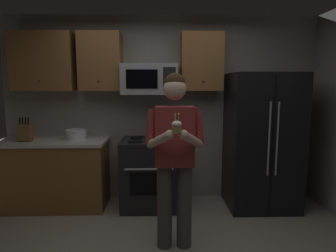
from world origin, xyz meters
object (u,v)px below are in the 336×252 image
Objects in this scene: person at (175,152)px; cupcake at (177,127)px; refrigerator at (262,141)px; bowl_large_white at (76,134)px; knife_block at (25,132)px; oven_range at (150,173)px; microwave at (149,79)px.

cupcake is at bearing -90.00° from person.
cupcake is at bearing -132.76° from refrigerator.
bowl_large_white is 1.93m from cupcake.
oven_range is at bearing 1.04° from knife_block.
oven_range is 1.26m from microwave.
bowl_large_white is (-0.99, 0.07, 0.53)m from oven_range.
oven_range is 0.53× the size of person.
oven_range is at bearing 105.21° from person.
knife_block is (-1.61, -0.15, -0.69)m from microwave.
cupcake is at bearing -35.05° from knife_block.
microwave is at bearing 5.26° from knife_block.
refrigerator reaches higher than bowl_large_white.
knife_block is at bearing 179.82° from refrigerator.
bowl_large_white is 0.16× the size of person.
knife_block is 0.63m from bowl_large_white.
oven_range is 5.36× the size of cupcake.
microwave is at bearing 103.69° from person.
bowl_large_white is at bearing 177.56° from refrigerator.
knife_block is (-3.11, 0.01, 0.13)m from refrigerator.
person is at bearing -140.92° from refrigerator.
oven_range is at bearing 101.64° from cupcake.
refrigerator is 1.84m from cupcake.
microwave reaches higher than cupcake.
refrigerator is at bearing -6.03° from microwave.
microwave is 2.31× the size of knife_block.
oven_range is 1.56m from refrigerator.
oven_range is 1.62m from cupcake.
knife_block is at bearing -171.22° from bowl_large_white.
refrigerator reaches higher than cupcake.
cupcake is at bearing -78.36° from oven_range.
cupcake is at bearing -48.28° from bowl_large_white.
knife_block is (-1.61, -0.03, 0.57)m from oven_range.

